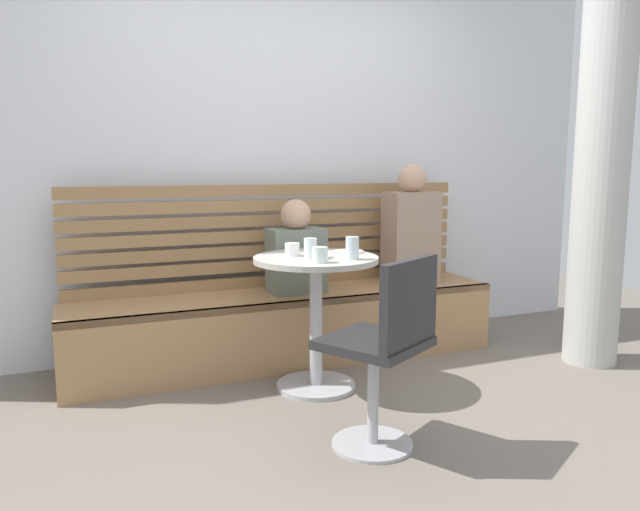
% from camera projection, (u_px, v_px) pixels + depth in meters
% --- Properties ---
extents(ground, '(8.00, 8.00, 0.00)m').
position_uv_depth(ground, '(378.00, 438.00, 2.73)').
color(ground, '#70665B').
extents(back_wall, '(5.20, 0.10, 2.90)m').
position_uv_depth(back_wall, '(265.00, 132.00, 4.02)').
color(back_wall, silver).
rests_on(back_wall, ground).
extents(concrete_pillar, '(0.32, 0.32, 2.80)m').
position_uv_depth(concrete_pillar, '(604.00, 137.00, 3.61)').
color(concrete_pillar, '#B2B2AD').
rests_on(concrete_pillar, ground).
extents(booth_bench, '(2.70, 0.52, 0.44)m').
position_uv_depth(booth_bench, '(288.00, 327.00, 3.79)').
color(booth_bench, '#A87C51').
rests_on(booth_bench, ground).
extents(booth_backrest, '(2.65, 0.04, 0.67)m').
position_uv_depth(booth_backrest, '(275.00, 235.00, 3.93)').
color(booth_backrest, '#9A7249').
rests_on(booth_backrest, booth_bench).
extents(cafe_table, '(0.68, 0.68, 0.74)m').
position_uv_depth(cafe_table, '(316.00, 297.00, 3.28)').
color(cafe_table, '#ADADB2').
rests_on(cafe_table, ground).
extents(white_chair, '(0.54, 0.54, 0.85)m').
position_uv_depth(white_chair, '(386.00, 347.00, 2.55)').
color(white_chair, '#ADADB2').
rests_on(white_chair, ground).
extents(person_adult, '(0.34, 0.22, 0.80)m').
position_uv_depth(person_adult, '(411.00, 230.00, 4.01)').
color(person_adult, '#9E7F6B').
rests_on(person_adult, booth_bench).
extents(person_child_left, '(0.34, 0.22, 0.58)m').
position_uv_depth(person_child_left, '(296.00, 252.00, 3.74)').
color(person_child_left, slate).
rests_on(person_child_left, booth_bench).
extents(cup_espresso_small, '(0.06, 0.06, 0.05)m').
position_uv_depth(cup_espresso_small, '(322.00, 252.00, 3.22)').
color(cup_espresso_small, silver).
rests_on(cup_espresso_small, cafe_table).
extents(cup_water_clear, '(0.07, 0.07, 0.11)m').
position_uv_depth(cup_water_clear, '(310.00, 248.00, 3.16)').
color(cup_water_clear, white).
rests_on(cup_water_clear, cafe_table).
extents(cup_glass_short, '(0.08, 0.08, 0.08)m').
position_uv_depth(cup_glass_short, '(320.00, 255.00, 3.04)').
color(cup_glass_short, silver).
rests_on(cup_glass_short, cafe_table).
extents(cup_ceramic_white, '(0.08, 0.08, 0.07)m').
position_uv_depth(cup_ceramic_white, '(292.00, 249.00, 3.27)').
color(cup_ceramic_white, white).
rests_on(cup_ceramic_white, cafe_table).
extents(cup_glass_tall, '(0.07, 0.07, 0.12)m').
position_uv_depth(cup_glass_tall, '(352.00, 248.00, 3.14)').
color(cup_glass_tall, silver).
rests_on(cup_glass_tall, cafe_table).
extents(plate_small, '(0.17, 0.17, 0.01)m').
position_uv_depth(plate_small, '(348.00, 252.00, 3.40)').
color(plate_small, white).
rests_on(plate_small, cafe_table).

